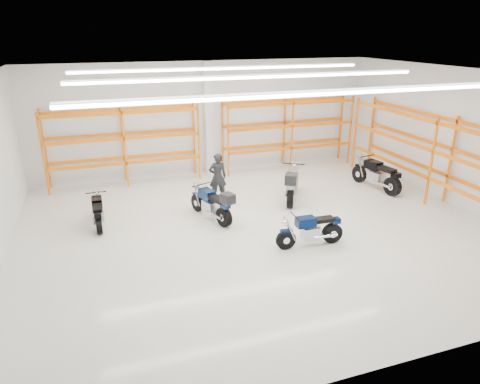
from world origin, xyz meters
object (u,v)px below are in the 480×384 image
object	(u,v)px
motorcycle_back_c	(292,185)
structural_column	(208,119)
motorcycle_back_d	(378,176)
motorcycle_back_b	(213,205)
motorcycle_main	(313,231)
standing_man	(218,177)
motorcycle_back_a	(98,213)

from	to	relation	value
motorcycle_back_c	structural_column	bearing A→B (deg)	114.95
motorcycle_back_d	structural_column	bearing A→B (deg)	143.07
motorcycle_back_b	motorcycle_back_d	xyz separation A→B (m)	(6.53, 0.74, 0.01)
motorcycle_main	structural_column	world-z (taller)	structural_column
motorcycle_back_b	standing_man	distance (m)	1.79
motorcycle_back_c	standing_man	size ratio (longest dim) A/B	1.31
motorcycle_back_c	motorcycle_back_d	size ratio (longest dim) A/B	0.95
motorcycle_main	motorcycle_back_b	world-z (taller)	motorcycle_back_b
motorcycle_back_b	motorcycle_back_c	distance (m)	3.12
motorcycle_back_a	structural_column	world-z (taller)	structural_column
motorcycle_back_c	standing_man	xyz separation A→B (m)	(-2.41, 0.90, 0.25)
motorcycle_back_a	motorcycle_back_d	distance (m)	9.95
motorcycle_back_d	structural_column	world-z (taller)	structural_column
motorcycle_main	structural_column	size ratio (longest dim) A/B	0.44
motorcycle_main	motorcycle_back_a	size ratio (longest dim) A/B	1.05
motorcycle_back_b	standing_man	bearing A→B (deg)	69.57
motorcycle_back_d	structural_column	size ratio (longest dim) A/B	0.52
motorcycle_back_a	motorcycle_back_d	xyz separation A→B (m)	(9.95, -0.00, 0.11)
motorcycle_back_b	standing_man	xyz separation A→B (m)	(0.62, 1.65, 0.31)
standing_man	motorcycle_back_c	bearing A→B (deg)	164.16
motorcycle_back_a	motorcycle_back_b	world-z (taller)	motorcycle_back_b
motorcycle_back_b	motorcycle_back_d	bearing A→B (deg)	6.45
motorcycle_main	motorcycle_back_d	size ratio (longest dim) A/B	0.84
motorcycle_back_a	standing_man	size ratio (longest dim) A/B	1.10
standing_man	structural_column	size ratio (longest dim) A/B	0.38
motorcycle_back_d	motorcycle_back_a	bearing A→B (deg)	179.97
motorcycle_back_b	structural_column	world-z (taller)	structural_column
motorcycle_back_a	motorcycle_back_b	bearing A→B (deg)	-12.28
motorcycle_main	motorcycle_back_d	xyz separation A→B (m)	(4.39, 3.23, 0.09)
motorcycle_back_d	structural_column	distance (m)	6.95
motorcycle_main	standing_man	size ratio (longest dim) A/B	1.16
motorcycle_back_a	standing_man	xyz separation A→B (m)	(4.03, 0.91, 0.42)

